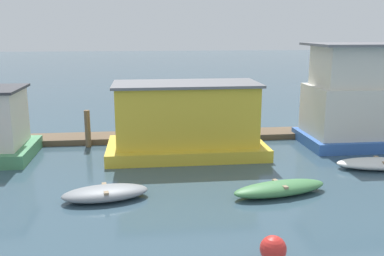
% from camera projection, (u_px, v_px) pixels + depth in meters
% --- Properties ---
extents(ground_plane, '(200.00, 200.00, 0.00)m').
position_uv_depth(ground_plane, '(190.00, 151.00, 20.88)').
color(ground_plane, '#385160').
extents(dock_walkway, '(33.80, 1.73, 0.30)m').
position_uv_depth(dock_walkway, '(185.00, 136.00, 23.30)').
color(dock_walkway, brown).
rests_on(dock_walkway, ground_plane).
extents(houseboat_yellow, '(7.41, 3.78, 3.42)m').
position_uv_depth(houseboat_yellow, '(186.00, 121.00, 20.09)').
color(houseboat_yellow, gold).
rests_on(houseboat_yellow, ground_plane).
extents(houseboat_blue, '(5.08, 3.85, 5.14)m').
position_uv_depth(houseboat_blue, '(355.00, 100.00, 21.65)').
color(houseboat_blue, '#3866B7').
rests_on(houseboat_blue, ground_plane).
extents(dinghy_grey, '(3.15, 1.77, 0.48)m').
position_uv_depth(dinghy_grey, '(105.00, 193.00, 14.92)').
color(dinghy_grey, gray).
rests_on(dinghy_grey, ground_plane).
extents(dinghy_green, '(3.75, 1.80, 0.49)m').
position_uv_depth(dinghy_green, '(280.00, 188.00, 15.34)').
color(dinghy_green, '#47844C').
rests_on(dinghy_green, ground_plane).
extents(dinghy_white, '(3.82, 1.74, 0.45)m').
position_uv_depth(dinghy_white, '(380.00, 164.00, 18.22)').
color(dinghy_white, white).
rests_on(dinghy_white, ground_plane).
extents(mooring_post_far_right, '(0.28, 0.28, 1.88)m').
position_uv_depth(mooring_post_far_right, '(88.00, 129.00, 21.48)').
color(mooring_post_far_right, brown).
rests_on(mooring_post_far_right, ground_plane).
extents(buoy_red, '(0.69, 0.69, 0.69)m').
position_uv_depth(buoy_red, '(273.00, 249.00, 10.92)').
color(buoy_red, red).
rests_on(buoy_red, ground_plane).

